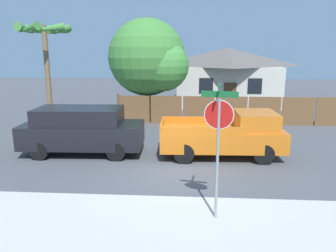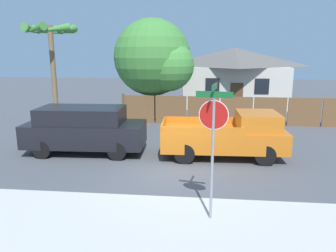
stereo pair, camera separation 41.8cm
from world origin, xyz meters
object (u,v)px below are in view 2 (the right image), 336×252
at_px(red_suv, 84,129).
at_px(stop_sign, 213,130).
at_px(palm_tree, 51,39).
at_px(orange_pickup, 229,136).
at_px(oak_tree, 156,59).
at_px(house, 233,75).

bearing_deg(red_suv, stop_sign, -46.55).
relative_size(palm_tree, orange_pickup, 1.14).
height_order(oak_tree, red_suv, oak_tree).
distance_m(oak_tree, stop_sign, 12.75).
bearing_deg(oak_tree, stop_sign, -75.73).
xyz_separation_m(oak_tree, orange_pickup, (3.94, -7.19, -2.82)).
xyz_separation_m(palm_tree, red_suv, (3.33, -4.65, -3.81)).
bearing_deg(stop_sign, red_suv, 145.27).
distance_m(house, orange_pickup, 13.86).
xyz_separation_m(oak_tree, palm_tree, (-5.36, -2.54, 1.13)).
bearing_deg(palm_tree, oak_tree, 25.37).
distance_m(palm_tree, red_suv, 6.87).
height_order(orange_pickup, stop_sign, stop_sign).
bearing_deg(palm_tree, orange_pickup, -26.53).
distance_m(house, stop_sign, 18.94).
relative_size(red_suv, stop_sign, 1.44).
height_order(palm_tree, red_suv, palm_tree).
bearing_deg(house, palm_tree, -139.65).
relative_size(oak_tree, red_suv, 1.24).
height_order(palm_tree, orange_pickup, palm_tree).
bearing_deg(stop_sign, palm_tree, 140.96).
height_order(house, palm_tree, palm_tree).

